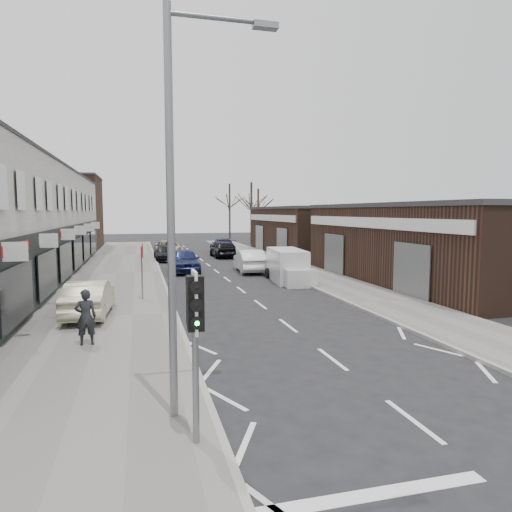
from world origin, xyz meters
TOP-DOWN VIEW (x-y plane):
  - ground at (0.00, 0.00)m, footprint 160.00×160.00m
  - pavement_left at (-6.75, 22.00)m, footprint 5.50×64.00m
  - pavement_right at (5.75, 22.00)m, footprint 3.50×64.00m
  - brick_block_far at (-13.50, 45.00)m, footprint 8.00×10.00m
  - right_unit_near at (12.50, 14.00)m, footprint 10.00×18.00m
  - right_unit_far at (12.50, 34.00)m, footprint 10.00×16.00m
  - tree_far_a at (9.00, 48.00)m, footprint 3.60×3.60m
  - tree_far_b at (11.50, 54.00)m, footprint 3.60×3.60m
  - tree_far_c at (8.50, 60.00)m, footprint 3.60×3.60m
  - traffic_light at (-4.40, -2.02)m, footprint 0.28×0.60m
  - street_lamp at (-4.53, -0.80)m, footprint 2.23×0.22m
  - warning_sign at (-5.16, 12.00)m, footprint 0.12×0.80m
  - white_van at (3.40, 16.19)m, footprint 2.17×5.16m
  - sedan_on_pavement at (-7.27, 9.00)m, footprint 1.77×4.41m
  - pedestrian at (-6.95, 4.86)m, footprint 0.68×0.48m
  - parked_car_left_a at (-2.20, 22.17)m, footprint 2.09×4.86m
  - parked_car_left_b at (-3.11, 29.99)m, footprint 1.92×4.45m
  - parked_car_left_c at (-2.63, 33.73)m, footprint 2.54×5.44m
  - parked_car_right_a at (2.20, 21.12)m, footprint 1.97×4.86m
  - parked_car_right_b at (2.20, 31.66)m, footprint 1.92×4.62m
  - parked_car_right_c at (2.98, 35.88)m, footprint 2.30×5.28m

SIDE VIEW (x-z plane):
  - ground at x=0.00m, z-range 0.00..0.00m
  - tree_far_a at x=9.00m, z-range -4.00..4.00m
  - tree_far_b at x=11.50m, z-range -3.75..3.75m
  - tree_far_c at x=8.50m, z-range -4.25..4.25m
  - pavement_left at x=-6.75m, z-range 0.00..0.12m
  - pavement_right at x=5.75m, z-range 0.00..0.12m
  - parked_car_left_b at x=-3.11m, z-range 0.00..1.28m
  - parked_car_left_c at x=-2.63m, z-range 0.00..1.51m
  - parked_car_right_c at x=2.98m, z-range 0.00..1.51m
  - parked_car_right_b at x=2.20m, z-range 0.00..1.56m
  - parked_car_right_a at x=2.20m, z-range 0.00..1.57m
  - parked_car_left_a at x=-2.20m, z-range 0.00..1.63m
  - sedan_on_pavement at x=-7.27m, z-range 0.12..1.55m
  - white_van at x=3.40m, z-range -0.05..1.90m
  - pedestrian at x=-6.95m, z-range 0.12..1.87m
  - warning_sign at x=-5.16m, z-range 0.85..3.55m
  - right_unit_near at x=12.50m, z-range 0.00..4.50m
  - right_unit_far at x=12.50m, z-range 0.00..4.50m
  - traffic_light at x=-4.40m, z-range 0.86..3.96m
  - brick_block_far at x=-13.50m, z-range 0.00..8.00m
  - street_lamp at x=-4.53m, z-range 0.62..8.62m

